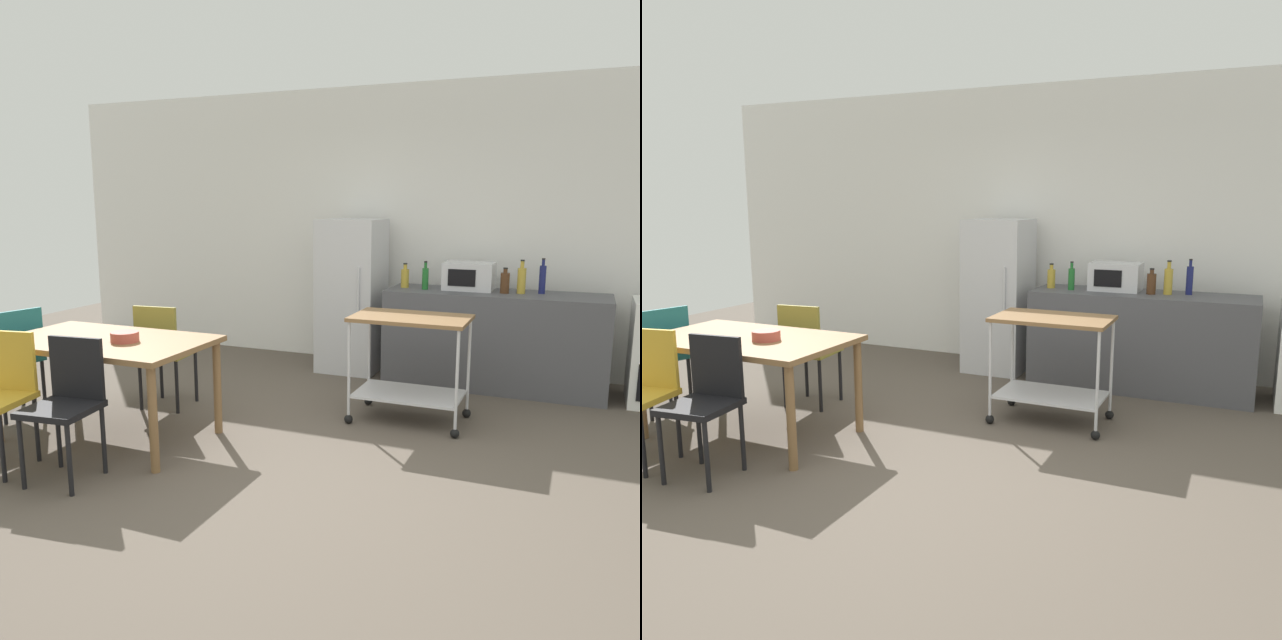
# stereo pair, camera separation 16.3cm
# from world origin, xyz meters

# --- Properties ---
(ground_plane) EXTENTS (12.00, 12.00, 0.00)m
(ground_plane) POSITION_xyz_m (0.00, 0.00, 0.00)
(ground_plane) COLOR brown
(back_wall) EXTENTS (8.40, 0.12, 2.90)m
(back_wall) POSITION_xyz_m (0.00, 3.20, 1.45)
(back_wall) COLOR white
(back_wall) RESTS_ON ground_plane
(kitchen_counter) EXTENTS (2.00, 0.64, 0.90)m
(kitchen_counter) POSITION_xyz_m (0.90, 2.60, 0.45)
(kitchen_counter) COLOR #4C4C51
(kitchen_counter) RESTS_ON ground_plane
(dining_table) EXTENTS (1.50, 0.90, 0.75)m
(dining_table) POSITION_xyz_m (-1.54, 0.17, 0.67)
(dining_table) COLOR brown
(dining_table) RESTS_ON ground_plane
(chair_black) EXTENTS (0.44, 0.44, 0.89)m
(chair_black) POSITION_xyz_m (-1.30, -0.49, 0.52)
(chair_black) COLOR black
(chair_black) RESTS_ON ground_plane
(chair_mustard) EXTENTS (0.47, 0.47, 0.89)m
(chair_mustard) POSITION_xyz_m (-1.84, -0.51, 0.52)
(chair_mustard) COLOR gold
(chair_mustard) RESTS_ON ground_plane
(chair_teal) EXTENTS (0.48, 0.48, 0.89)m
(chair_teal) POSITION_xyz_m (-2.56, 0.26, 0.52)
(chair_teal) COLOR #1E666B
(chair_teal) RESTS_ON ground_plane
(chair_olive) EXTENTS (0.44, 0.44, 0.89)m
(chair_olive) POSITION_xyz_m (-1.58, 0.90, 0.52)
(chair_olive) COLOR olive
(chair_olive) RESTS_ON ground_plane
(refrigerator) EXTENTS (0.60, 0.63, 1.55)m
(refrigerator) POSITION_xyz_m (-0.55, 2.70, 0.78)
(refrigerator) COLOR silver
(refrigerator) RESTS_ON ground_plane
(kitchen_cart) EXTENTS (0.91, 0.57, 0.85)m
(kitchen_cart) POSITION_xyz_m (0.41, 1.37, 0.57)
(kitchen_cart) COLOR brown
(kitchen_cart) RESTS_ON ground_plane
(bottle_hot_sauce) EXTENTS (0.08, 0.08, 0.24)m
(bottle_hot_sauce) POSITION_xyz_m (0.03, 2.61, 1.00)
(bottle_hot_sauce) COLOR gold
(bottle_hot_sauce) RESTS_ON kitchen_counter
(bottle_soy_sauce) EXTENTS (0.06, 0.06, 0.27)m
(bottle_soy_sauce) POSITION_xyz_m (0.24, 2.56, 1.01)
(bottle_soy_sauce) COLOR #1E6628
(bottle_soy_sauce) RESTS_ON kitchen_counter
(microwave) EXTENTS (0.46, 0.35, 0.26)m
(microwave) POSITION_xyz_m (0.63, 2.69, 1.03)
(microwave) COLOR silver
(microwave) RESTS_ON kitchen_counter
(bottle_wine) EXTENTS (0.08, 0.08, 0.24)m
(bottle_wine) POSITION_xyz_m (0.98, 2.58, 1.00)
(bottle_wine) COLOR #4C2D19
(bottle_wine) RESTS_ON kitchen_counter
(bottle_sparkling_water) EXTENTS (0.08, 0.08, 0.31)m
(bottle_sparkling_water) POSITION_xyz_m (1.12, 2.62, 1.03)
(bottle_sparkling_water) COLOR gold
(bottle_sparkling_water) RESTS_ON kitchen_counter
(bottle_soda) EXTENTS (0.06, 0.06, 0.32)m
(bottle_soda) POSITION_xyz_m (1.29, 2.69, 1.04)
(bottle_soda) COLOR navy
(bottle_soda) RESTS_ON kitchen_counter
(fruit_bowl) EXTENTS (0.20, 0.20, 0.07)m
(fruit_bowl) POSITION_xyz_m (-1.34, 0.14, 0.79)
(fruit_bowl) COLOR #B24C3F
(fruit_bowl) RESTS_ON dining_table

